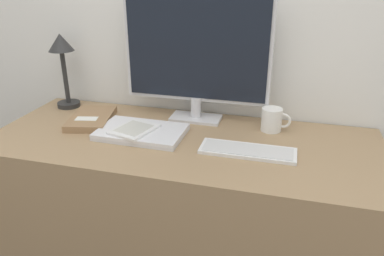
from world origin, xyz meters
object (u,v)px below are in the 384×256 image
object	(u,v)px
monitor	(195,53)
ereader	(134,129)
coffee_mug	(272,120)
desk_lamp	(62,56)
keyboard	(248,151)
notebook	(91,119)
laptop	(142,132)

from	to	relation	value
monitor	ereader	world-z (taller)	monitor
coffee_mug	desk_lamp	bearing A→B (deg)	177.68
keyboard	coffee_mug	distance (m)	0.23
ereader	monitor	bearing A→B (deg)	52.10
keyboard	ereader	size ratio (longest dim) A/B	1.71
keyboard	ereader	distance (m)	0.43
desk_lamp	notebook	size ratio (longest dim) A/B	1.21
keyboard	ereader	xyz separation A→B (m)	(-0.43, 0.02, 0.02)
monitor	coffee_mug	size ratio (longest dim) A/B	5.18
keyboard	notebook	world-z (taller)	notebook
monitor	coffee_mug	xyz separation A→B (m)	(0.32, -0.04, -0.23)
monitor	ereader	xyz separation A→B (m)	(-0.18, -0.23, -0.25)
monitor	keyboard	xyz separation A→B (m)	(0.25, -0.25, -0.27)
desk_lamp	coffee_mug	bearing A→B (deg)	-2.32
keyboard	ereader	world-z (taller)	ereader
ereader	coffee_mug	bearing A→B (deg)	21.07
monitor	laptop	size ratio (longest dim) A/B	1.81
laptop	notebook	size ratio (longest dim) A/B	1.20
ereader	desk_lamp	world-z (taller)	desk_lamp
keyboard	notebook	distance (m)	0.66
monitor	notebook	distance (m)	0.50
laptop	ereader	xyz separation A→B (m)	(-0.02, -0.02, 0.02)
ereader	coffee_mug	xyz separation A→B (m)	(0.49, 0.19, 0.02)
desk_lamp	laptop	bearing A→B (deg)	-25.38
desk_lamp	coffee_mug	distance (m)	0.93
keyboard	laptop	bearing A→B (deg)	174.08
laptop	desk_lamp	size ratio (longest dim) A/B	0.99
keyboard	laptop	world-z (taller)	laptop
keyboard	coffee_mug	xyz separation A→B (m)	(0.06, 0.21, 0.04)
monitor	ereader	size ratio (longest dim) A/B	3.07
laptop	notebook	distance (m)	0.26
keyboard	desk_lamp	distance (m)	0.91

